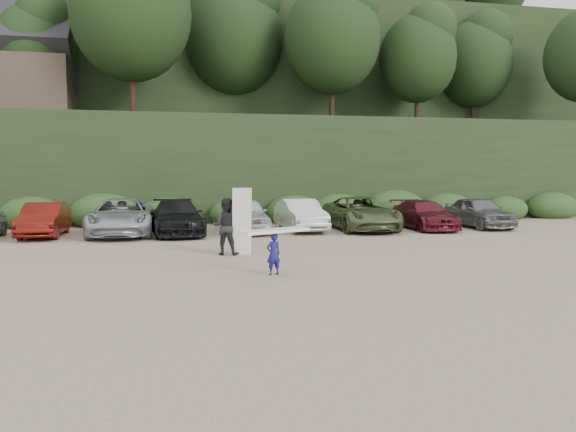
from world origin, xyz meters
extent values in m
plane|color=tan|center=(0.00, 0.00, 0.00)|extent=(120.00, 120.00, 0.00)
cube|color=black|center=(0.00, 22.00, 3.00)|extent=(80.00, 14.00, 6.00)
cube|color=black|center=(0.00, 40.00, 8.00)|extent=(90.00, 30.00, 16.00)
ellipsoid|color=black|center=(0.00, 22.00, 11.00)|extent=(66.00, 12.00, 10.00)
cube|color=#2B491E|center=(-0.55, 14.50, 0.60)|extent=(46.20, 2.00, 1.20)
cube|color=brown|center=(-12.00, 24.00, 8.00)|extent=(8.00, 6.00, 4.00)
imported|color=maroon|center=(-7.33, 10.15, 0.74)|extent=(1.59, 4.50, 1.48)
imported|color=#A9ABAF|center=(-4.10, 10.08, 0.82)|extent=(2.72, 5.90, 1.64)
imported|color=black|center=(-1.68, 9.88, 0.77)|extent=(2.52, 5.46, 1.55)
imported|color=silver|center=(1.42, 10.10, 0.82)|extent=(1.98, 4.83, 1.64)
imported|color=white|center=(4.10, 10.21, 0.76)|extent=(1.81, 4.68, 1.52)
imported|color=#546339|center=(7.08, 10.02, 0.80)|extent=(2.71, 5.80, 1.60)
imported|color=maroon|center=(10.27, 9.77, 0.70)|extent=(1.98, 4.85, 1.41)
imported|color=slate|center=(13.30, 9.86, 0.78)|extent=(1.86, 4.61, 1.57)
imported|color=navy|center=(0.73, -0.85, 0.57)|extent=(0.48, 0.39, 1.14)
cube|color=white|center=(0.73, -0.85, 1.21)|extent=(2.14, 1.44, 0.08)
imported|color=black|center=(-0.15, 3.18, 0.97)|extent=(1.15, 1.03, 1.93)
cube|color=silver|center=(0.36, 2.96, 1.14)|extent=(0.65, 0.35, 2.28)
camera|label=1|loc=(-2.06, -15.75, 2.80)|focal=35.00mm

